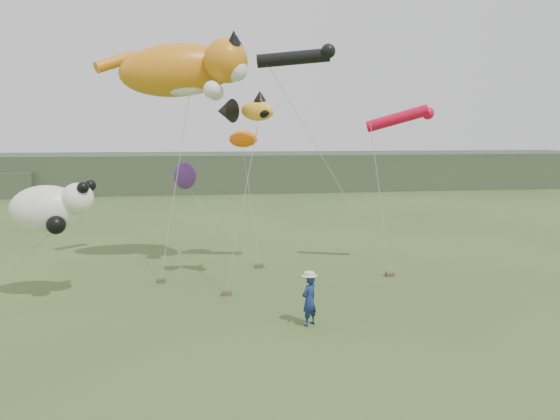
{
  "coord_description": "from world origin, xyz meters",
  "views": [
    {
      "loc": [
        -1.62,
        -17.05,
        6.43
      ],
      "look_at": [
        1.38,
        3.0,
        3.51
      ],
      "focal_mm": 35.0,
      "sensor_mm": 36.0,
      "label": 1
    }
  ],
  "objects": [
    {
      "name": "ground",
      "position": [
        0.0,
        0.0,
        0.0
      ],
      "size": [
        120.0,
        120.0,
        0.0
      ],
      "primitive_type": "plane",
      "color": "#385123",
      "rests_on": "ground"
    },
    {
      "name": "headland",
      "position": [
        -3.11,
        44.69,
        1.92
      ],
      "size": [
        90.0,
        13.0,
        4.0
      ],
      "color": "#2D3D28",
      "rests_on": "ground"
    },
    {
      "name": "festival_attendant",
      "position": [
        1.94,
        0.16,
        0.87
      ],
      "size": [
        0.75,
        0.72,
        1.74
      ],
      "primitive_type": "imported",
      "rotation": [
        0.0,
        0.0,
        3.81
      ],
      "color": "navy",
      "rests_on": "ground"
    },
    {
      "name": "sandbag_anchors",
      "position": [
        -1.26,
        5.61,
        0.09
      ],
      "size": [
        17.42,
        4.53,
        0.19
      ],
      "color": "brown",
      "rests_on": "ground"
    },
    {
      "name": "cat_kite",
      "position": [
        -2.01,
        8.32,
        9.2
      ],
      "size": [
        6.9,
        3.68,
        2.99
      ],
      "color": "orange",
      "rests_on": "ground"
    },
    {
      "name": "fish_kite",
      "position": [
        0.28,
        4.9,
        7.27
      ],
      "size": [
        2.63,
        1.73,
        1.26
      ],
      "color": "yellow",
      "rests_on": "ground"
    },
    {
      "name": "tube_kites",
      "position": [
        4.82,
        6.8,
        8.55
      ],
      "size": [
        8.04,
        2.0,
        3.74
      ],
      "color": "black",
      "rests_on": "ground"
    },
    {
      "name": "panda_kite",
      "position": [
        -7.14,
        4.4,
        3.58
      ],
      "size": [
        3.16,
        2.05,
        1.97
      ],
      "color": "white",
      "rests_on": "ground"
    },
    {
      "name": "misc_kites",
      "position": [
        -1.03,
        9.54,
        5.1
      ],
      "size": [
        4.01,
        1.38,
        2.83
      ],
      "color": "#FA6405",
      "rests_on": "ground"
    }
  ]
}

